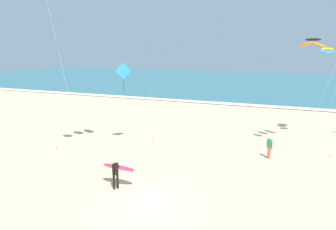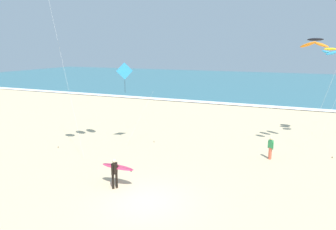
# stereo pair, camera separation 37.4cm
# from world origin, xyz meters

# --- Properties ---
(ground_plane) EXTENTS (160.00, 160.00, 0.00)m
(ground_plane) POSITION_xyz_m (0.00, 0.00, 0.00)
(ground_plane) COLOR #D1BA8E
(ocean_water) EXTENTS (160.00, 60.00, 0.08)m
(ocean_water) POSITION_xyz_m (0.00, 58.54, 0.04)
(ocean_water) COLOR #336B7A
(ocean_water) RESTS_ON ground
(shoreline_foam) EXTENTS (160.00, 1.79, 0.01)m
(shoreline_foam) POSITION_xyz_m (0.00, 28.84, 0.09)
(shoreline_foam) COLOR white
(shoreline_foam) RESTS_ON ocean_water
(surfer_lead) EXTENTS (1.96, 0.95, 1.71)m
(surfer_lead) POSITION_xyz_m (-2.21, 0.77, 1.04)
(surfer_lead) COLOR black
(surfer_lead) RESTS_ON ground
(kite_arc_golden_mid) EXTENTS (2.36, 2.33, 7.61)m
(kite_arc_golden_mid) POSITION_xyz_m (8.83, 15.29, 7.30)
(kite_arc_golden_mid) COLOR #2D99DB
(kite_arc_golden_mid) RESTS_ON ground
(kite_diamond_cobalt_far) EXTENTS (2.13, 2.10, 6.53)m
(kite_diamond_cobalt_far) POSITION_xyz_m (-5.46, 7.52, 5.72)
(kite_diamond_cobalt_far) COLOR #2D99DB
(kite_diamond_cobalt_far) RESTS_ON ground
(kite_arc_charcoal_high) EXTENTS (2.91, 2.63, 8.27)m
(kite_arc_charcoal_high) POSITION_xyz_m (7.53, 11.62, 7.92)
(kite_arc_charcoal_high) COLOR orange
(kite_arc_charcoal_high) RESTS_ON ground
(bystander_green_top) EXTENTS (0.41, 0.34, 1.59)m
(bystander_green_top) POSITION_xyz_m (5.27, 8.71, 0.81)
(bystander_green_top) COLOR #D8593F
(bystander_green_top) RESTS_ON ground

